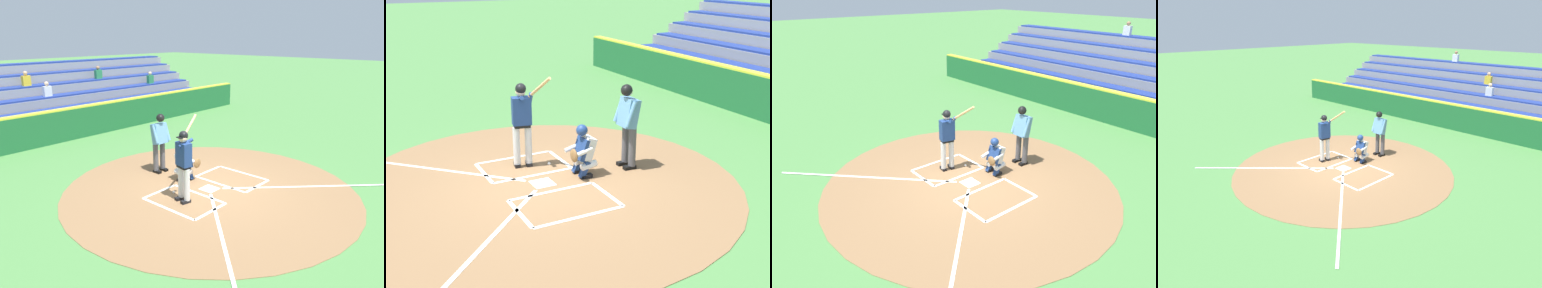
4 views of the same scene
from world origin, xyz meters
TOP-DOWN VIEW (x-y plane):
  - ground_plane at (0.00, 0.00)m, footprint 120.00×120.00m
  - dirt_circle at (0.00, 0.00)m, footprint 8.00×8.00m
  - home_plate_and_chalk at (0.00, 0.88)m, footprint 7.93×4.91m
  - batter at (1.03, -0.00)m, footprint 1.03×0.57m
  - catcher at (-0.01, -0.92)m, footprint 0.59×0.61m
  - plate_umpire at (-0.03, -2.00)m, footprint 0.59×0.42m
  - baseball at (0.87, -0.54)m, footprint 0.07×0.07m
  - backstop_wall at (0.00, -7.50)m, footprint 22.00×0.36m

SIDE VIEW (x-z plane):
  - ground_plane at x=0.00m, z-range 0.00..0.00m
  - dirt_circle at x=0.00m, z-range 0.00..0.01m
  - home_plate_and_chalk at x=0.00m, z-range 0.01..0.02m
  - baseball at x=0.87m, z-range 0.00..0.07m
  - catcher at x=-0.01m, z-range 0.02..1.15m
  - backstop_wall at x=0.00m, z-range 0.00..1.31m
  - plate_umpire at x=-0.03m, z-range 0.14..2.01m
  - batter at x=1.03m, z-range 0.04..2.16m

